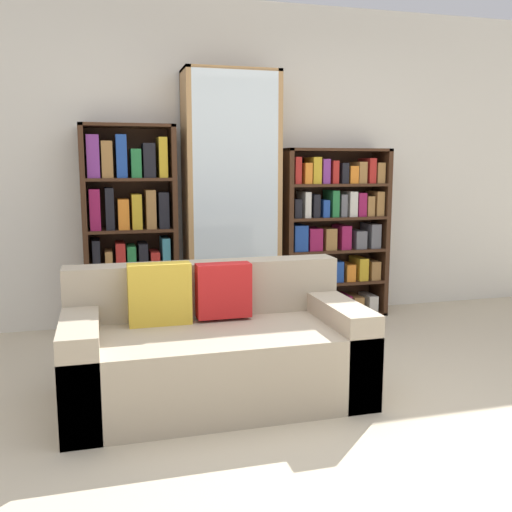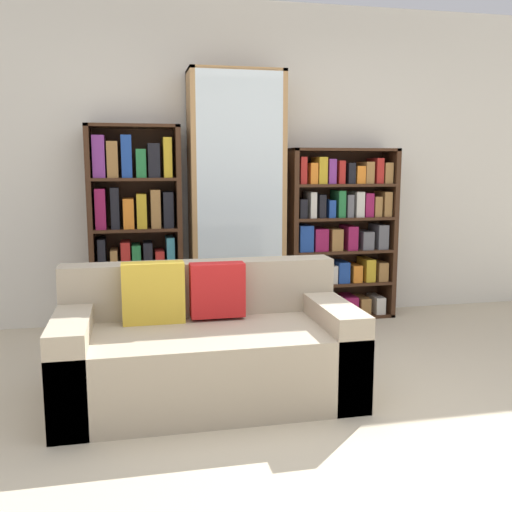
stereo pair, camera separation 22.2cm
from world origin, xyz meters
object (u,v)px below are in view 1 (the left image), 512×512
at_px(bookshelf_left, 130,233).
at_px(display_cabinet, 231,201).
at_px(wine_bottle, 316,317).
at_px(couch, 214,350).
at_px(bookshelf_right, 334,234).

distance_m(bookshelf_left, display_cabinet, 0.87).
bearing_deg(wine_bottle, display_cabinet, 134.42).
bearing_deg(bookshelf_left, display_cabinet, -1.08).
distance_m(couch, wine_bottle, 1.39).
relative_size(couch, bookshelf_left, 1.01).
relative_size(bookshelf_left, display_cabinet, 0.79).
relative_size(display_cabinet, wine_bottle, 5.42).
relative_size(bookshelf_left, wine_bottle, 4.28).
bearing_deg(couch, bookshelf_right, 47.71).
relative_size(display_cabinet, bookshelf_right, 1.42).
distance_m(couch, bookshelf_left, 1.66).
bearing_deg(bookshelf_right, display_cabinet, -178.99).
bearing_deg(bookshelf_right, couch, -132.29).
height_order(display_cabinet, bookshelf_right, display_cabinet).
xyz_separation_m(display_cabinet, wine_bottle, (0.55, -0.56, -0.89)).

